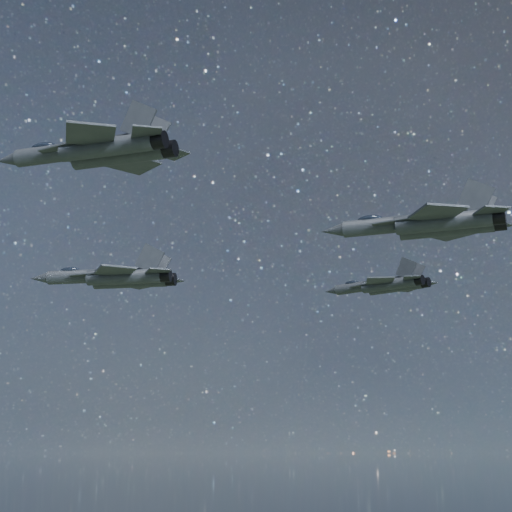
% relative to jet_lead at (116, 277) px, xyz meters
% --- Properties ---
extents(jet_lead, '(19.85, 13.56, 4.98)m').
position_rel_jet_lead_xyz_m(jet_lead, '(0.00, 0.00, 0.00)').
color(jet_lead, '#2D3238').
extents(jet_left, '(15.44, 10.51, 3.88)m').
position_rel_jet_lead_xyz_m(jet_left, '(30.27, 15.17, -0.55)').
color(jet_left, '#2D3238').
extents(jet_right, '(16.75, 11.78, 4.23)m').
position_rel_jet_lead_xyz_m(jet_right, '(18.88, -31.76, 2.21)').
color(jet_right, '#2D3238').
extents(jet_slot, '(19.69, 13.94, 5.00)m').
position_rel_jet_lead_xyz_m(jet_slot, '(39.73, -3.57, 1.37)').
color(jet_slot, '#2D3238').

